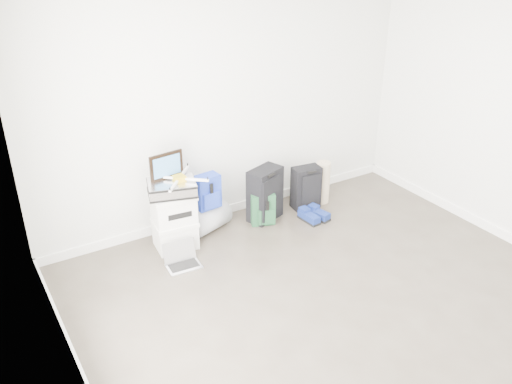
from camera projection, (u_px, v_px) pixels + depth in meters
ground at (375, 333)px, 4.55m from camera, size 5.00×5.00×0.00m
room_envelope at (397, 141)px, 3.79m from camera, size 4.52×5.02×2.71m
boxes_stack at (174, 220)px, 5.63m from camera, size 0.47×0.40×0.62m
briefcase at (172, 188)px, 5.46m from camera, size 0.55×0.47×0.14m
painting at (166, 166)px, 5.45m from camera, size 0.37×0.07×0.28m
drone at (179, 178)px, 5.44m from camera, size 0.47×0.47×0.05m
duffel_bag at (208, 218)px, 6.01m from camera, size 0.56×0.44×0.30m
blue_backpack at (208, 192)px, 5.83m from camera, size 0.29×0.22×0.38m
large_suitcase at (265, 194)px, 6.17m from camera, size 0.46×0.37×0.62m
green_backpack at (263, 209)px, 6.13m from camera, size 0.30×0.26×0.37m
carry_on at (306, 188)px, 6.45m from camera, size 0.35×0.25×0.52m
shoes at (313, 216)px, 6.26m from camera, size 0.29×0.31×0.10m
rolled_rug at (323, 182)px, 6.57m from camera, size 0.17×0.17×0.53m
laptop at (182, 260)px, 5.44m from camera, size 0.35×0.26×0.24m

